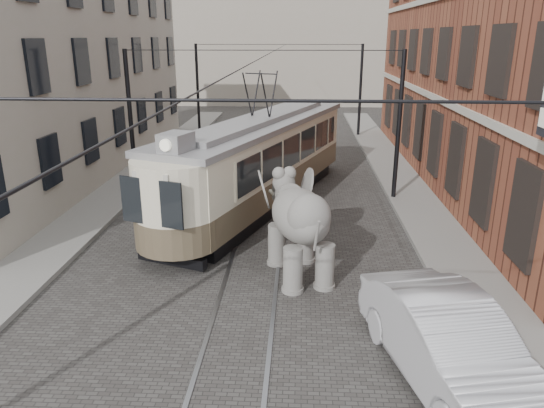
{
  "coord_description": "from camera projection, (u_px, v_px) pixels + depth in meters",
  "views": [
    {
      "loc": [
        1.3,
        -14.37,
        6.47
      ],
      "look_at": [
        0.56,
        -1.17,
        2.1
      ],
      "focal_mm": 33.65,
      "sensor_mm": 36.0,
      "label": 1
    }
  ],
  "objects": [
    {
      "name": "ground",
      "position": [
        256.0,
        256.0,
        15.72
      ],
      "size": [
        120.0,
        120.0,
        0.0
      ],
      "primitive_type": "plane",
      "color": "#3D3B38"
    },
    {
      "name": "tram_rails",
      "position": [
        256.0,
        256.0,
        15.72
      ],
      "size": [
        1.54,
        80.0,
        0.02
      ],
      "primitive_type": null,
      "color": "slate",
      "rests_on": "ground"
    },
    {
      "name": "sidewalk_right",
      "position": [
        454.0,
        259.0,
        15.38
      ],
      "size": [
        2.0,
        60.0,
        0.15
      ],
      "primitive_type": "cube",
      "color": "slate",
      "rests_on": "ground"
    },
    {
      "name": "sidewalk_left",
      "position": [
        51.0,
        249.0,
        16.05
      ],
      "size": [
        2.0,
        60.0,
        0.15
      ],
      "primitive_type": "cube",
      "color": "slate",
      "rests_on": "ground"
    },
    {
      "name": "brick_building",
      "position": [
        528.0,
        47.0,
        21.79
      ],
      "size": [
        8.0,
        26.0,
        12.0
      ],
      "primitive_type": "cube",
      "color": "brown",
      "rests_on": "ground"
    },
    {
      "name": "stucco_building",
      "position": [
        43.0,
        68.0,
        24.22
      ],
      "size": [
        7.0,
        24.0,
        10.0
      ],
      "primitive_type": "cube",
      "color": "gray",
      "rests_on": "ground"
    },
    {
      "name": "distant_block",
      "position": [
        289.0,
        30.0,
        51.44
      ],
      "size": [
        28.0,
        10.0,
        14.0
      ],
      "primitive_type": "cube",
      "color": "gray",
      "rests_on": "ground"
    },
    {
      "name": "catenary",
      "position": [
        261.0,
        131.0,
        19.53
      ],
      "size": [
        11.0,
        30.2,
        6.0
      ],
      "primitive_type": null,
      "color": "black",
      "rests_on": "ground"
    },
    {
      "name": "tram",
      "position": [
        261.0,
        141.0,
        19.76
      ],
      "size": [
        7.0,
        13.2,
        5.19
      ],
      "primitive_type": null,
      "rotation": [
        0.0,
        0.0,
        -0.35
      ],
      "color": "beige",
      "rests_on": "ground"
    },
    {
      "name": "elephant",
      "position": [
        300.0,
        230.0,
        14.07
      ],
      "size": [
        3.69,
        5.05,
        2.77
      ],
      "primitive_type": null,
      "rotation": [
        0.0,
        0.0,
        0.29
      ],
      "color": "slate",
      "rests_on": "ground"
    },
    {
      "name": "parked_car",
      "position": [
        450.0,
        344.0,
        9.77
      ],
      "size": [
        3.03,
        5.43,
        1.7
      ],
      "primitive_type": "imported",
      "rotation": [
        0.0,
        0.0,
        0.25
      ],
      "color": "#ADACB1",
      "rests_on": "ground"
    }
  ]
}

